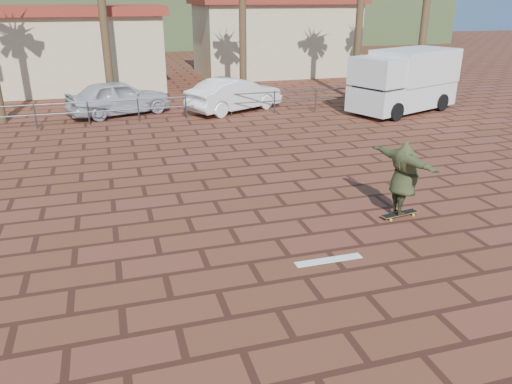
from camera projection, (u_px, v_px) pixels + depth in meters
ground at (276, 239)px, 10.82m from camera, size 120.00×120.00×0.00m
paint_stripe at (329, 260)px, 9.94m from camera, size 1.40×0.22×0.01m
guardrail at (186, 103)px, 21.29m from camera, size 24.06×0.06×1.00m
building_west at (50, 47)px, 28.03m from camera, size 12.60×7.60×4.50m
building_east at (274, 35)px, 33.46m from camera, size 10.60×6.60×5.00m
hill_front at (129, 16)px, 54.36m from camera, size 70.00×18.00×6.00m
longboard at (400, 214)px, 11.87m from camera, size 1.01×0.36×0.10m
skateboarder at (404, 178)px, 11.54m from camera, size 0.89×2.24×1.77m
campervan at (405, 80)px, 22.45m from camera, size 5.70×3.94×2.73m
car_silver at (119, 97)px, 22.07m from camera, size 4.83×3.14×1.53m
car_white at (235, 94)px, 22.79m from camera, size 4.83×3.44×1.51m
street_sign at (409, 82)px, 21.76m from camera, size 0.42×0.16×2.09m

